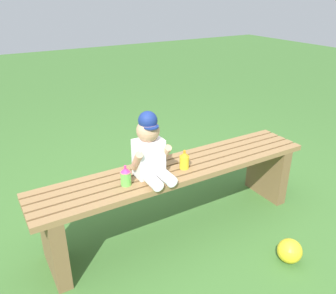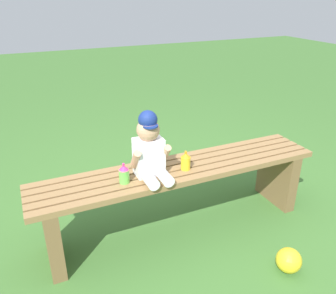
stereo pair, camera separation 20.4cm
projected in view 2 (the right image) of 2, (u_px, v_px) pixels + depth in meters
ground_plane at (179, 227)px, 2.39m from camera, size 16.00×16.00×0.00m
park_bench at (179, 187)px, 2.25m from camera, size 1.88×0.36×0.47m
child_figure at (150, 148)px, 2.03m from camera, size 0.23×0.27×0.40m
sippy_cup_left at (124, 174)px, 2.00m from camera, size 0.06×0.06×0.12m
sippy_cup_right at (186, 161)px, 2.14m from camera, size 0.06×0.06×0.12m
toy_ball at (289, 260)px, 1.99m from camera, size 0.15×0.15×0.15m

